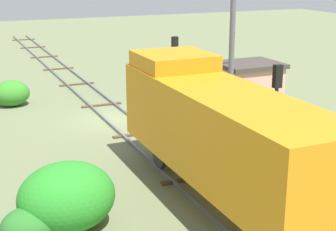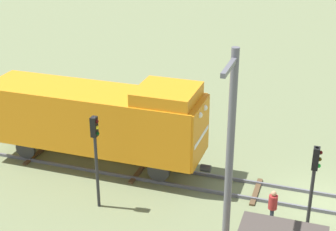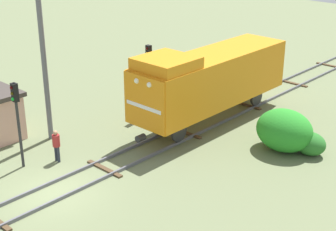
{
  "view_description": "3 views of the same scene",
  "coord_description": "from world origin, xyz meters",
  "px_view_note": "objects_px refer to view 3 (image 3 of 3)",
  "views": [
    {
      "loc": [
        8.22,
        25.52,
        8.11
      ],
      "look_at": [
        0.82,
        8.69,
        2.66
      ],
      "focal_mm": 55.0,
      "sensor_mm": 36.0,
      "label": 1
    },
    {
      "loc": [
        -21.09,
        0.3,
        13.09
      ],
      "look_at": [
        1.37,
        7.84,
        2.74
      ],
      "focal_mm": 55.0,
      "sensor_mm": 36.0,
      "label": 2
    },
    {
      "loc": [
        17.47,
        -11.25,
        12.04
      ],
      "look_at": [
        1.16,
        6.3,
        2.19
      ],
      "focal_mm": 55.0,
      "sensor_mm": 36.0,
      "label": 3
    }
  ],
  "objects_px": {
    "traffic_signal_near": "(17,110)",
    "locomotive": "(210,78)",
    "traffic_signal_mid": "(149,67)",
    "worker_near_track": "(56,144)",
    "catenary_mast": "(43,60)"
  },
  "relations": [
    {
      "from": "traffic_signal_near",
      "to": "traffic_signal_mid",
      "type": "bearing_deg",
      "value": 91.26
    },
    {
      "from": "traffic_signal_mid",
      "to": "catenary_mast",
      "type": "xyz_separation_m",
      "value": [
        -1.66,
        -6.15,
        1.41
      ]
    },
    {
      "from": "locomotive",
      "to": "traffic_signal_near",
      "type": "xyz_separation_m",
      "value": [
        -3.2,
        -10.64,
        0.24
      ]
    },
    {
      "from": "traffic_signal_mid",
      "to": "worker_near_track",
      "type": "bearing_deg",
      "value": -82.49
    },
    {
      "from": "traffic_signal_near",
      "to": "traffic_signal_mid",
      "type": "height_order",
      "value": "traffic_signal_mid"
    },
    {
      "from": "traffic_signal_near",
      "to": "catenary_mast",
      "type": "bearing_deg",
      "value": 122.4
    },
    {
      "from": "traffic_signal_mid",
      "to": "locomotive",
      "type": "bearing_deg",
      "value": 24.65
    },
    {
      "from": "worker_near_track",
      "to": "catenary_mast",
      "type": "relative_size",
      "value": 0.2
    },
    {
      "from": "traffic_signal_mid",
      "to": "worker_near_track",
      "type": "height_order",
      "value": "traffic_signal_mid"
    },
    {
      "from": "traffic_signal_near",
      "to": "worker_near_track",
      "type": "bearing_deg",
      "value": 61.85
    },
    {
      "from": "locomotive",
      "to": "catenary_mast",
      "type": "xyz_separation_m",
      "value": [
        -5.06,
        -7.71,
        1.69
      ]
    },
    {
      "from": "traffic_signal_near",
      "to": "catenary_mast",
      "type": "height_order",
      "value": "catenary_mast"
    },
    {
      "from": "locomotive",
      "to": "worker_near_track",
      "type": "xyz_separation_m",
      "value": [
        -2.4,
        -9.15,
        -1.78
      ]
    },
    {
      "from": "traffic_signal_near",
      "to": "traffic_signal_mid",
      "type": "relative_size",
      "value": 0.99
    },
    {
      "from": "traffic_signal_near",
      "to": "locomotive",
      "type": "bearing_deg",
      "value": 73.26
    }
  ]
}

